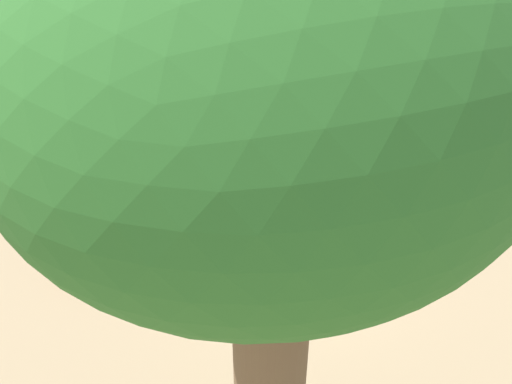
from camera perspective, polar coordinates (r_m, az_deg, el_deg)
The scene contains 8 objects.
ground_plane at distance 12.59m, azimuth 3.69°, elevation -6.83°, with size 60.00×60.00×0.00m, color tan.
elephant at distance 13.05m, azimuth 1.57°, elevation -0.21°, with size 2.01×1.60×1.40m.
person_handler at distance 14.60m, azimuth 0.71°, elevation 4.02°, with size 0.45×0.32×1.62m.
shade_tree_main at distance 4.51m, azimuth 2.02°, elevation 8.20°, with size 4.55×4.17×8.03m.
wooden_bench at distance 12.64m, azimuth 13.71°, elevation -4.97°, with size 1.17×1.35×0.88m.
picnic_table_near at distance 12.80m, azimuth -15.55°, elevation -4.08°, with size 2.02×2.03×0.78m.
market_stall_red at distance 19.28m, azimuth -18.25°, elevation 10.54°, with size 2.50×2.50×2.52m.
market_stall_white at distance 20.26m, azimuth -11.44°, elevation 12.65°, with size 2.50×2.50×2.52m.
Camera 1 is at (-6.66, -6.92, 8.14)m, focal length 38.82 mm.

